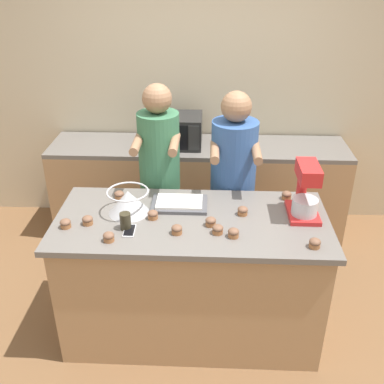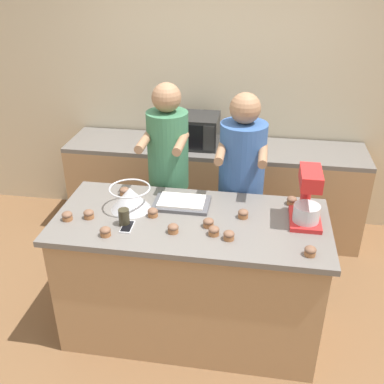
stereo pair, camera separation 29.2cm
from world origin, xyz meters
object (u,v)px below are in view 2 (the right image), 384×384
object	(u,v)px
person_left	(169,182)
baking_tray	(182,203)
drinking_glass	(124,217)
cupcake_4	(67,216)
person_right	(240,192)
cupcake_6	(105,231)
cupcake_10	(153,212)
cupcake_3	(243,214)
cupcake_5	(89,214)
cupcake_11	(124,191)
cupcake_7	(292,201)
cell_phone	(127,227)
cupcake_8	(208,223)
cupcake_9	(310,251)
microwave_oven	(193,130)
cupcake_1	(173,228)
cupcake_0	(214,231)
mixing_bowl	(130,198)
stand_mixer	(308,199)
cupcake_2	(229,235)

from	to	relation	value
person_left	baking_tray	distance (m)	0.47
drinking_glass	cupcake_4	distance (m)	0.39
person_right	cupcake_6	world-z (taller)	person_right
person_left	cupcake_10	bearing A→B (deg)	-88.19
cupcake_3	cupcake_6	xyz separation A→B (m)	(-0.83, -0.35, 0.00)
cupcake_5	cupcake_11	size ratio (longest dim) A/B	1.00
person_right	cupcake_7	world-z (taller)	person_right
cell_phone	cupcake_8	distance (m)	0.52
baking_tray	cupcake_9	xyz separation A→B (m)	(0.84, -0.46, 0.01)
microwave_oven	cupcake_8	xyz separation A→B (m)	(0.33, -1.47, -0.07)
cupcake_1	cupcake_0	bearing A→B (deg)	2.85
cell_phone	cupcake_7	xyz separation A→B (m)	(1.05, 0.47, 0.02)
person_right	baking_tray	bearing A→B (deg)	-132.31
cupcake_6	person_left	bearing A→B (deg)	76.08
microwave_oven	cupcake_11	size ratio (longest dim) A/B	6.83
cupcake_10	mixing_bowl	bearing A→B (deg)	156.73
cupcake_5	cupcake_9	bearing A→B (deg)	-7.87
cupcake_1	cupcake_11	xyz separation A→B (m)	(-0.45, 0.43, 0.00)
mixing_bowl	cupcake_1	world-z (taller)	mixing_bowl
cupcake_9	cupcake_11	xyz separation A→B (m)	(-1.28, 0.54, 0.00)
cupcake_0	cupcake_3	xyz separation A→B (m)	(0.17, 0.24, 0.00)
drinking_glass	cupcake_1	xyz separation A→B (m)	(0.33, -0.04, -0.03)
drinking_glass	cupcake_3	size ratio (longest dim) A/B	1.61
drinking_glass	cupcake_10	distance (m)	0.21
cupcake_4	microwave_oven	bearing A→B (deg)	68.83
cupcake_5	cupcake_10	world-z (taller)	same
baking_tray	cupcake_9	distance (m)	0.96
cupcake_1	cupcake_8	size ratio (longest dim) A/B	1.00
baking_tray	cupcake_8	bearing A→B (deg)	-48.59
cupcake_3	cupcake_7	size ratio (longest dim) A/B	1.00
cupcake_5	cupcake_6	bearing A→B (deg)	-46.25
cupcake_1	cupcake_8	world-z (taller)	same
person_left	cupcake_11	world-z (taller)	person_left
microwave_oven	cupcake_6	bearing A→B (deg)	-99.68
drinking_glass	cupcake_7	xyz separation A→B (m)	(1.08, 0.44, -0.03)
stand_mixer	microwave_oven	bearing A→B (deg)	125.94
stand_mixer	cell_phone	xyz separation A→B (m)	(-1.13, -0.25, -0.16)
cupcake_0	cupcake_7	xyz separation A→B (m)	(0.49, 0.47, 0.00)
stand_mixer	cupcake_5	distance (m)	1.43
cupcake_8	cupcake_0	bearing A→B (deg)	-63.40
drinking_glass	cupcake_1	bearing A→B (deg)	-7.11
cupcake_5	cupcake_0	bearing A→B (deg)	-4.83
cupcake_2	cupcake_10	distance (m)	0.56
cupcake_3	cupcake_6	world-z (taller)	same
stand_mixer	cupcake_7	world-z (taller)	stand_mixer
cupcake_7	cupcake_11	distance (m)	1.20
stand_mixer	cupcake_1	xyz separation A→B (m)	(-0.83, -0.26, -0.14)
cupcake_9	cupcake_2	bearing A→B (deg)	169.39
cupcake_2	cupcake_10	size ratio (longest dim) A/B	1.00
baking_tray	cupcake_0	xyz separation A→B (m)	(0.26, -0.34, 0.01)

